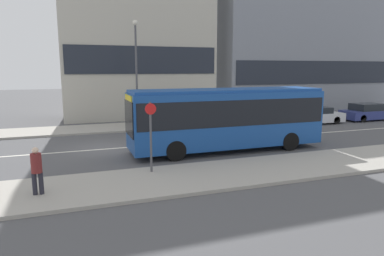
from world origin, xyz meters
name	(u,v)px	position (x,y,z in m)	size (l,w,h in m)	color
ground_plane	(110,149)	(0.00, 0.00, 0.00)	(120.00, 120.00, 0.00)	#4F4F51
sidewalk_near	(129,184)	(0.00, -6.25, 0.07)	(44.00, 3.50, 0.13)	#A39E93
sidewalk_far	(100,129)	(0.00, 6.25, 0.07)	(44.00, 3.50, 0.13)	#A39E93
lane_centerline	(110,149)	(0.00, 0.00, 0.00)	(41.80, 0.16, 0.01)	silver
apartment_block_left_tower	(137,13)	(3.90, 12.03, 8.92)	(12.73, 5.14, 17.85)	#B7B2A3
apartment_block_right_tower	(300,41)	(20.90, 12.37, 7.03)	(18.24, 5.83, 14.07)	gray
city_bus	(227,115)	(5.70, -2.38, 1.84)	(10.07, 2.53, 3.20)	#194793
parked_car_0	(315,116)	(15.99, 3.44, 0.62)	(4.37, 1.87, 1.29)	silver
parked_car_1	(368,112)	(21.39, 3.48, 0.65)	(4.54, 1.88, 1.39)	navy
pedestrian_near_stop	(37,168)	(-3.01, -6.44, 1.03)	(0.35, 0.34, 1.59)	#23232D
bus_stop_sign	(151,132)	(1.07, -5.21, 1.77)	(0.44, 0.12, 2.81)	#4C4C51
street_lamp	(136,64)	(2.50, 5.39, 4.55)	(0.36, 0.36, 7.31)	#4C4C51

